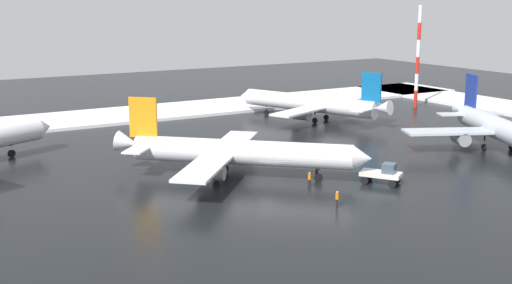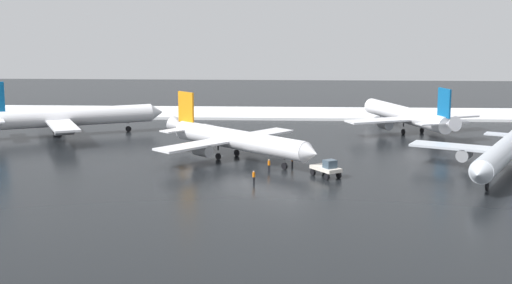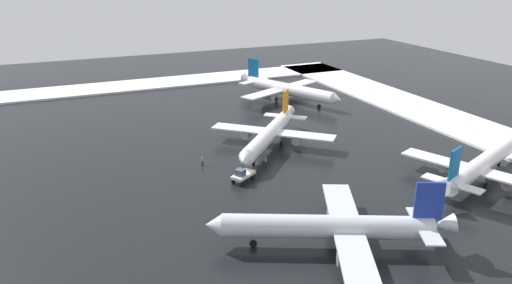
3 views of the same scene
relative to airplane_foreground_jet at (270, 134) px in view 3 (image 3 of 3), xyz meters
The scene contains 11 objects.
ground_plane 5.40m from the airplane_foreground_jet, 124.71° to the left, with size 240.00×240.00×0.00m, color black.
snow_bank_far 46.50m from the airplane_foreground_jet, 93.13° to the right, with size 152.00×16.00×0.54m, color white.
snow_bank_right 64.63m from the airplane_foreground_jet, ahead, with size 14.00×116.00×0.54m, color white.
airplane_foreground_jet is the anchor object (origin of this frame).
airplane_far_rear 36.66m from the airplane_foreground_jet, 32.13° to the right, with size 31.67×26.89×9.96m.
airplane_distant_tail 38.36m from the airplane_foreground_jet, 167.44° to the left, with size 25.93×30.52×9.65m.
airplane_parked_starboard 39.01m from the airplane_foreground_jet, 138.61° to the right, with size 24.98×29.48×9.19m.
pushback_tug 17.37m from the airplane_foreground_jet, 139.56° to the left, with size 4.39×5.05×2.50m.
ground_crew_by_nose_gear 9.67m from the airplane_foreground_jet, 123.48° to the left, with size 0.36×0.36×1.71m.
ground_crew_near_tug 9.93m from the airplane_foreground_jet, 150.77° to the left, with size 0.36×0.36×1.71m.
ground_crew_mid_apron 15.84m from the airplane_foreground_jet, 102.60° to the left, with size 0.36×0.36×1.71m.
Camera 3 is at (-83.31, 36.45, 35.54)m, focal length 35.00 mm.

